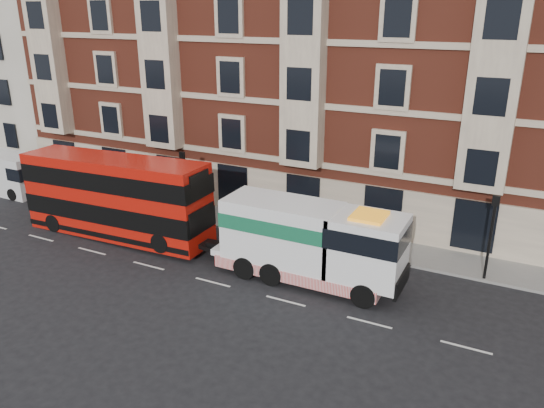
% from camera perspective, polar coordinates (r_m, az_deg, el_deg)
% --- Properties ---
extents(ground, '(120.00, 120.00, 0.00)m').
position_cam_1_polar(ground, '(26.71, -6.39, -8.37)').
color(ground, black).
rests_on(ground, ground).
extents(sidewalk, '(90.00, 3.00, 0.15)m').
position_cam_1_polar(sidewalk, '(32.56, 0.74, -2.61)').
color(sidewalk, slate).
rests_on(sidewalk, ground).
extents(victorian_terrace, '(45.00, 12.00, 20.40)m').
position_cam_1_polar(victorian_terrace, '(36.80, 6.87, 15.99)').
color(victorian_terrace, maroon).
rests_on(victorian_terrace, ground).
extents(cream_block, '(16.00, 10.00, 16.80)m').
position_cam_1_polar(cream_block, '(54.72, -26.21, 13.71)').
color(cream_block, beige).
rests_on(cream_block, ground).
extents(lamp_post_west, '(0.35, 0.15, 4.35)m').
position_cam_1_polar(lamp_post_west, '(33.54, -9.49, 2.54)').
color(lamp_post_west, black).
rests_on(lamp_post_west, sidewalk).
extents(lamp_post_east, '(0.35, 0.15, 4.35)m').
position_cam_1_polar(lamp_post_east, '(27.62, 22.52, -2.74)').
color(lamp_post_east, black).
rests_on(lamp_post_east, sidewalk).
extents(double_decker_bus, '(11.89, 2.73, 4.81)m').
position_cam_1_polar(double_decker_bus, '(32.02, -16.48, 0.86)').
color(double_decker_bus, red).
rests_on(double_decker_bus, ground).
extents(tow_truck, '(9.52, 2.81, 3.97)m').
position_cam_1_polar(tow_truck, '(25.91, 3.78, -4.03)').
color(tow_truck, white).
rests_on(tow_truck, ground).
extents(box_van, '(5.64, 2.46, 2.92)m').
position_cam_1_polar(box_van, '(43.29, -26.67, 2.96)').
color(box_van, silver).
rests_on(box_van, ground).
extents(pedestrian, '(0.57, 0.38, 1.54)m').
position_cam_1_polar(pedestrian, '(39.93, -18.13, 2.04)').
color(pedestrian, black).
rests_on(pedestrian, sidewalk).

